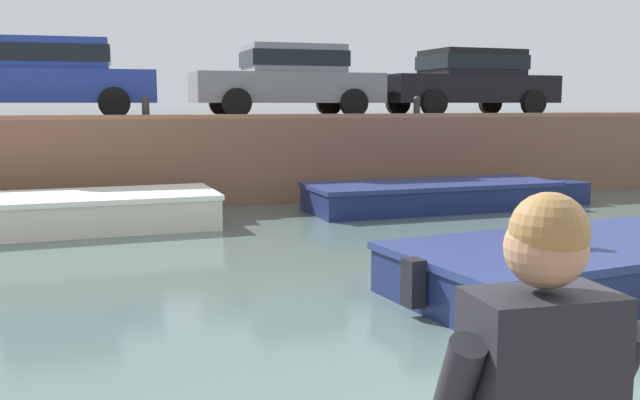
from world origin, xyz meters
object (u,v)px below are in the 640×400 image
Objects in this scene: boat_moored_central_navy at (443,195)px; boat_moored_west_cream at (19,215)px; car_centre_grey at (289,78)px; car_left_inner_blue at (48,75)px; mooring_bollard_east at (417,106)px; mooring_bollard_mid at (146,106)px; car_right_inner_black at (467,80)px.

boat_moored_west_cream is at bearing -178.43° from boat_moored_central_navy.
boat_moored_west_cream is 6.72m from car_centre_grey.
car_centre_grey is (5.31, 3.45, 2.26)m from boat_moored_west_cream.
car_left_inner_blue reaches higher than mooring_bollard_east.
boat_moored_central_navy is at bearing 1.57° from boat_moored_west_cream.
car_centre_grey is 2.86m from mooring_bollard_east.
car_centre_grey is (-2.09, 3.24, 2.28)m from boat_moored_central_navy.
boat_moored_west_cream is 8.15m from mooring_bollard_east.
mooring_bollard_east is (5.60, 0.00, 0.00)m from mooring_bollard_mid.
mooring_bollard_east is at bearing 14.72° from boat_moored_west_cream.
boat_moored_central_navy is 2.50m from mooring_bollard_east.
car_right_inner_black is 9.64× the size of mooring_bollard_mid.
boat_moored_central_navy is at bearing -19.04° from mooring_bollard_mid.
boat_moored_west_cream is 10.57m from car_right_inner_black.
car_left_inner_blue is 9.69× the size of mooring_bollard_mid.
boat_moored_central_navy is at bearing -57.17° from car_centre_grey.
boat_moored_central_navy is 12.76× the size of mooring_bollard_mid.
mooring_bollard_mid is at bearing -156.08° from car_centre_grey.
mooring_bollard_mid and mooring_bollard_east have the same top height.
car_left_inner_blue is 2.33m from mooring_bollard_mid.
car_right_inner_black is 7.77m from mooring_bollard_mid.
car_left_inner_blue is 1.05× the size of car_centre_grey.
mooring_bollard_mid is (-7.61, -1.42, -0.61)m from car_right_inner_black.
mooring_bollard_east is at bearing -144.75° from car_right_inner_black.
boat_moored_central_navy is 12.76× the size of mooring_bollard_east.
car_centre_grey reaches higher than mooring_bollard_mid.
boat_moored_west_cream is at bearing -147.04° from car_centre_grey.
boat_moored_west_cream is at bearing -136.24° from mooring_bollard_mid.
mooring_bollard_mid is at bearing 43.76° from boat_moored_west_cream.
boat_moored_west_cream is 1.16× the size of boat_moored_central_navy.
mooring_bollard_east reaches higher than boat_moored_west_cream.
mooring_bollard_east reaches higher than boat_moored_central_navy.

